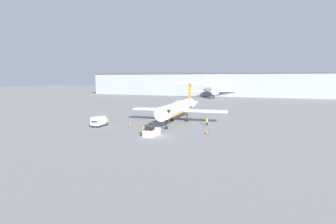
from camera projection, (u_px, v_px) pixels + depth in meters
ground_plane at (153, 136)px, 48.14m from camera, size 600.00×600.00×0.00m
terminal_building at (229, 84)px, 159.47m from camera, size 180.00×16.80×14.64m
airplane_main at (179, 107)px, 64.21m from camera, size 23.64×26.27×9.48m
pushback_tug at (152, 132)px, 48.70m from camera, size 1.95×4.09×1.89m
luggage_cart at (98, 122)px, 57.70m from camera, size 1.94×3.25×2.20m
worker_near_tug at (144, 130)px, 49.20m from camera, size 0.40×0.24×1.73m
worker_by_wing at (207, 122)px, 59.08m from camera, size 0.40×0.24×1.66m
worker_on_apron at (107, 122)px, 58.91m from camera, size 0.40×0.24×1.70m
traffic_cone_left at (130, 125)px, 58.03m from camera, size 0.61×0.61×0.76m
traffic_cone_right at (207, 132)px, 50.37m from camera, size 0.72×0.72×0.80m
airplane_parked_far_left at (210, 90)px, 151.06m from camera, size 31.67×33.36×11.37m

